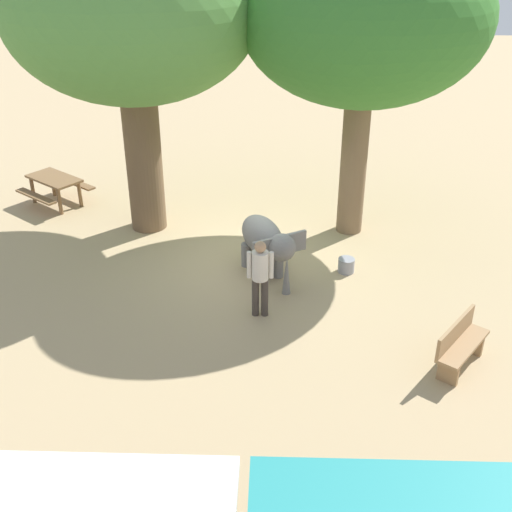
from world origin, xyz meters
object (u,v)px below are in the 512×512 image
shade_tree_secondary (131,14)px  person_handler (260,273)px  elephant (266,241)px  feed_bucket (346,265)px  wooden_bench (460,343)px  shade_tree_main (365,18)px  picnic_table_near (55,184)px

shade_tree_secondary → person_handler: bearing=126.4°
elephant → feed_bucket: (-1.76, -0.18, -0.66)m
person_handler → wooden_bench: (-3.48, 1.49, -0.48)m
shade_tree_secondary → feed_bucket: shade_tree_secondary is taller
elephant → feed_bucket: elephant is taller
shade_tree_main → shade_tree_secondary: 5.00m
shade_tree_main → picnic_table_near: size_ratio=3.33×
wooden_bench → picnic_table_near: (9.09, -6.66, 0.12)m
elephant → shade_tree_main: (-2.02, -2.30, 4.19)m
elephant → shade_tree_main: size_ratio=0.26×
wooden_bench → feed_bucket: 3.64m
shade_tree_main → feed_bucket: 5.29m
picnic_table_near → feed_bucket: (-7.46, 3.42, -0.43)m
shade_tree_secondary → shade_tree_main: bearing=179.5°
picnic_table_near → feed_bucket: bearing=12.7°
elephant → feed_bucket: bearing=66.2°
wooden_bench → picnic_table_near: bearing=-88.9°
person_handler → wooden_bench: bearing=-113.2°
elephant → shade_tree_secondary: 5.68m
person_handler → shade_tree_main: (-2.11, -3.87, 4.06)m
elephant → feed_bucket: 1.88m
wooden_bench → feed_bucket: size_ratio=3.77×
person_handler → shade_tree_main: size_ratio=0.23×
person_handler → feed_bucket: person_handler is taller
shade_tree_secondary → feed_bucket: 7.14m
shade_tree_secondary → feed_bucket: size_ratio=19.76×
shade_tree_secondary → wooden_bench: (-6.36, 5.40, -4.58)m
person_handler → wooden_bench: size_ratio=1.19×
person_handler → feed_bucket: bearing=-46.5°
shade_tree_main → shade_tree_secondary: bearing=-0.5°
elephant → wooden_bench: bearing=18.1°
picnic_table_near → person_handler: bearing=-5.3°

